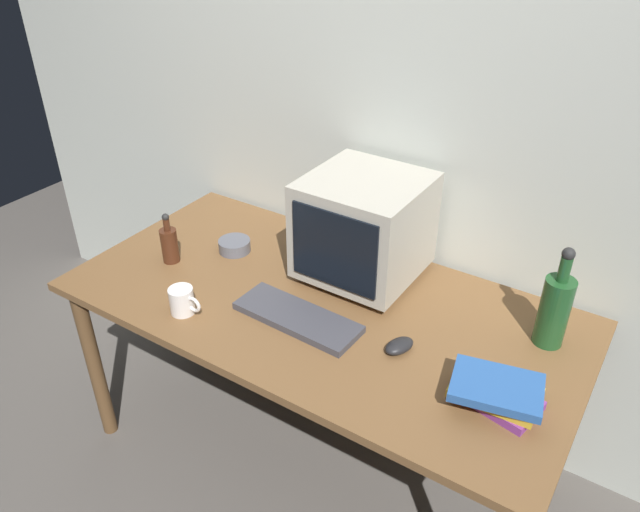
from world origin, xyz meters
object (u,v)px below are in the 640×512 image
(keyboard, at_px, (297,317))
(book_stack, at_px, (497,392))
(computer_mouse, at_px, (399,346))
(cd_spindle, at_px, (235,246))
(bottle_tall, at_px, (555,309))
(bottle_short, at_px, (169,244))
(mug, at_px, (182,301))
(crt_monitor, at_px, (364,227))

(keyboard, height_order, book_stack, book_stack)
(computer_mouse, height_order, cd_spindle, cd_spindle)
(keyboard, bearing_deg, bottle_tall, 27.63)
(bottle_short, relative_size, mug, 1.63)
(book_stack, relative_size, mug, 2.23)
(crt_monitor, height_order, bottle_short, crt_monitor)
(computer_mouse, distance_m, bottle_tall, 0.47)
(crt_monitor, bearing_deg, bottle_short, -154.62)
(bottle_tall, height_order, book_stack, bottle_tall)
(mug, distance_m, cd_spindle, 0.40)
(bottle_short, height_order, mug, bottle_short)
(book_stack, bearing_deg, keyboard, 179.14)
(book_stack, bearing_deg, cd_spindle, 168.10)
(bottle_short, height_order, cd_spindle, bottle_short)
(bottle_tall, height_order, mug, bottle_tall)
(book_stack, xyz_separation_m, mug, (-0.99, -0.16, 0.00))
(crt_monitor, distance_m, keyboard, 0.39)
(computer_mouse, relative_size, bottle_tall, 0.30)
(crt_monitor, height_order, cd_spindle, crt_monitor)
(book_stack, xyz_separation_m, cd_spindle, (-1.09, 0.23, -0.02))
(bottle_short, relative_size, cd_spindle, 1.63)
(crt_monitor, distance_m, bottle_short, 0.71)
(keyboard, relative_size, mug, 3.50)
(crt_monitor, xyz_separation_m, mug, (-0.38, -0.51, -0.15))
(keyboard, xyz_separation_m, bottle_tall, (0.70, 0.33, 0.11))
(mug, bearing_deg, bottle_short, 141.27)
(computer_mouse, bearing_deg, keyboard, -152.01)
(bottle_tall, bearing_deg, mug, -154.48)
(bottle_tall, distance_m, bottle_short, 1.32)
(cd_spindle, bearing_deg, bottle_short, -129.77)
(keyboard, height_order, bottle_tall, bottle_tall)
(keyboard, distance_m, mug, 0.38)
(keyboard, bearing_deg, cd_spindle, 155.85)
(computer_mouse, relative_size, cd_spindle, 0.83)
(computer_mouse, bearing_deg, crt_monitor, 155.33)
(bottle_short, bearing_deg, mug, -38.73)
(crt_monitor, relative_size, cd_spindle, 3.26)
(bottle_tall, height_order, cd_spindle, bottle_tall)
(crt_monitor, xyz_separation_m, keyboard, (-0.04, -0.34, -0.18))
(keyboard, xyz_separation_m, cd_spindle, (-0.44, 0.22, 0.01))
(book_stack, bearing_deg, bottle_tall, 82.43)
(bottle_tall, bearing_deg, computer_mouse, -141.81)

